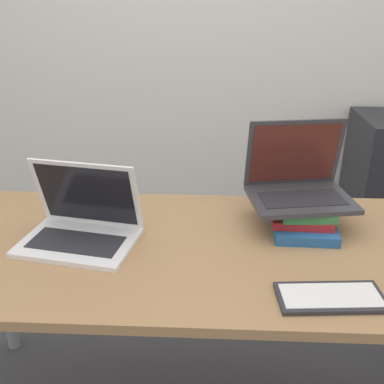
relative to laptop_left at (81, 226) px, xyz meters
name	(u,v)px	position (x,y,z in m)	size (l,w,h in m)	color
wall_back	(210,9)	(0.37, 1.50, 0.57)	(8.00, 0.05, 2.70)	silver
desk	(200,265)	(0.37, -0.02, -0.12)	(1.79, 0.74, 0.73)	#9E754C
laptop_left	(81,226)	(0.00, 0.00, 0.00)	(0.38, 0.30, 0.25)	silver
book_stack	(302,215)	(0.70, 0.13, -0.01)	(0.21, 0.28, 0.09)	#235693
laptop_on_books	(298,183)	(0.69, 0.16, 0.09)	(0.36, 0.29, 0.25)	#333338
wireless_keyboard	(330,297)	(0.71, -0.26, -0.04)	(0.28, 0.14, 0.01)	#28282D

